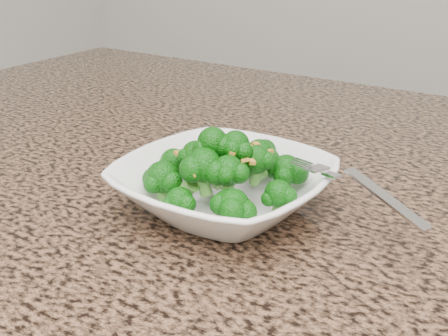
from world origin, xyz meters
The scene contains 5 objects.
granite_counter centered at (0.00, 0.30, 0.89)m, with size 1.64×1.04×0.03m, color brown.
bowl centered at (-0.04, 0.21, 0.93)m, with size 0.22×0.22×0.05m, color white.
broccoli_pile centered at (-0.04, 0.21, 0.99)m, with size 0.19×0.19×0.06m, color #0D590A, non-canonical shape.
garlic_topping centered at (-0.04, 0.21, 1.02)m, with size 0.12×0.12×0.01m, color #B8852D, non-canonical shape.
fork centered at (0.08, 0.23, 0.96)m, with size 0.17×0.03×0.01m, color silver, non-canonical shape.
Camera 1 is at (0.26, -0.25, 1.18)m, focal length 45.00 mm.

